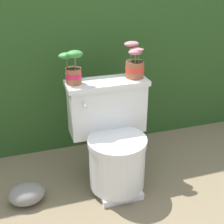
{
  "coord_description": "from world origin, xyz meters",
  "views": [
    {
      "loc": [
        -0.47,
        -1.52,
        1.34
      ],
      "look_at": [
        0.05,
        0.11,
        0.51
      ],
      "focal_mm": 50.0,
      "sensor_mm": 36.0,
      "label": 1
    }
  ],
  "objects_px": {
    "potted_plant_left": "(73,69)",
    "garden_stone": "(27,194)",
    "potted_plant_midleft": "(135,64)",
    "toilet": "(113,140)"
  },
  "relations": [
    {
      "from": "potted_plant_left",
      "to": "potted_plant_midleft",
      "type": "distance_m",
      "value": 0.39
    },
    {
      "from": "potted_plant_midleft",
      "to": "garden_stone",
      "type": "relative_size",
      "value": 1.01
    },
    {
      "from": "potted_plant_midleft",
      "to": "garden_stone",
      "type": "height_order",
      "value": "potted_plant_midleft"
    },
    {
      "from": "potted_plant_midleft",
      "to": "toilet",
      "type": "bearing_deg",
      "value": -144.15
    },
    {
      "from": "toilet",
      "to": "garden_stone",
      "type": "height_order",
      "value": "toilet"
    },
    {
      "from": "potted_plant_left",
      "to": "garden_stone",
      "type": "bearing_deg",
      "value": -155.18
    },
    {
      "from": "potted_plant_left",
      "to": "potted_plant_midleft",
      "type": "relative_size",
      "value": 0.93
    },
    {
      "from": "potted_plant_midleft",
      "to": "garden_stone",
      "type": "bearing_deg",
      "value": -167.59
    },
    {
      "from": "toilet",
      "to": "potted_plant_midleft",
      "type": "relative_size",
      "value": 3.07
    },
    {
      "from": "toilet",
      "to": "potted_plant_left",
      "type": "height_order",
      "value": "potted_plant_left"
    }
  ]
}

